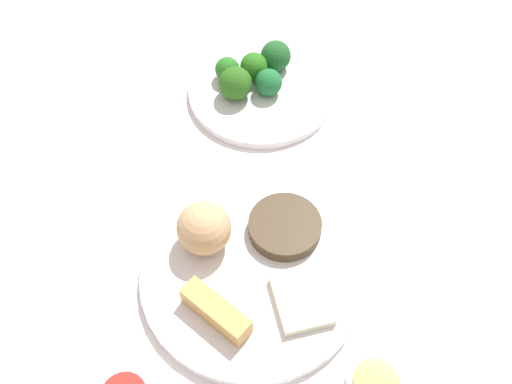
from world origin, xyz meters
The scene contains 14 objects.
tabletop centered at (0.00, 0.00, 0.01)m, with size 2.20×2.20×0.02m, color white.
main_plate centered at (0.01, 0.04, 0.03)m, with size 0.29×0.29×0.02m, color white.
rice_scoop centered at (0.07, -0.01, 0.07)m, with size 0.07×0.07×0.07m, color tan.
spring_roll centered at (0.06, 0.10, 0.05)m, with size 0.09×0.03×0.03m, color tan.
crab_rangoon_wonton centered at (-0.05, 0.09, 0.04)m, with size 0.06×0.08×0.01m, color beige.
stir_fry_heap centered at (-0.04, -0.02, 0.05)m, with size 0.10×0.10×0.02m, color #453521.
broccoli_plate centered at (-0.04, -0.29, 0.03)m, with size 0.24×0.24×0.01m, color white.
broccoli_floret_0 centered at (-0.05, -0.28, 0.06)m, with size 0.04×0.04×0.04m, color #1F6E36.
broccoli_floret_1 centered at (-0.07, -0.33, 0.06)m, with size 0.05×0.05×0.05m, color #1F5D28.
broccoli_floret_2 centered at (-0.03, -0.32, 0.06)m, with size 0.04×0.04×0.04m, color #2A721C.
broccoli_floret_3 centered at (0.00, -0.28, 0.06)m, with size 0.05×0.05×0.05m, color #2B651B.
broccoli_floret_4 centered at (0.01, -0.32, 0.05)m, with size 0.04×0.04×0.04m, color #267421.
sauce_ramekin_hot_mustard centered at (-0.12, 0.20, 0.03)m, with size 0.06×0.06×0.02m, color white.
sauce_ramekin_hot_mustard_liquid centered at (-0.12, 0.20, 0.04)m, with size 0.05×0.05×0.00m, color yellow.
Camera 1 is at (0.04, 0.39, 0.72)m, focal length 41.48 mm.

